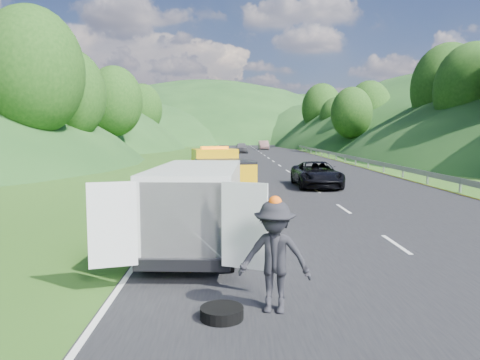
{
  "coord_description": "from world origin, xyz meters",
  "views": [
    {
      "loc": [
        -1.68,
        -14.7,
        3.18
      ],
      "look_at": [
        -1.24,
        3.16,
        1.3
      ],
      "focal_mm": 35.0,
      "sensor_mm": 36.0,
      "label": 1
    }
  ],
  "objects_px": {
    "suitcase": "(149,217)",
    "woman": "(176,233)",
    "tow_truck": "(219,173)",
    "child": "(236,232)",
    "worker": "(274,313)",
    "passing_suv": "(316,187)",
    "spare_tire": "(222,320)",
    "white_van": "(198,203)"
  },
  "relations": [
    {
      "from": "woman",
      "to": "spare_tire",
      "type": "xyz_separation_m",
      "value": [
        1.53,
        -6.82,
        0.0
      ]
    },
    {
      "from": "white_van",
      "to": "spare_tire",
      "type": "bearing_deg",
      "value": -78.12
    },
    {
      "from": "woman",
      "to": "passing_suv",
      "type": "xyz_separation_m",
      "value": [
        6.62,
        11.73,
        0.0
      ]
    },
    {
      "from": "child",
      "to": "suitcase",
      "type": "distance_m",
      "value": 3.2
    },
    {
      "from": "white_van",
      "to": "woman",
      "type": "xyz_separation_m",
      "value": [
        -0.85,
        2.27,
        -1.28
      ]
    },
    {
      "from": "tow_truck",
      "to": "woman",
      "type": "xyz_separation_m",
      "value": [
        -1.21,
        -7.52,
        -1.19
      ]
    },
    {
      "from": "tow_truck",
      "to": "child",
      "type": "bearing_deg",
      "value": -98.12
    },
    {
      "from": "child",
      "to": "worker",
      "type": "height_order",
      "value": "worker"
    },
    {
      "from": "white_van",
      "to": "spare_tire",
      "type": "relative_size",
      "value": 8.83
    },
    {
      "from": "tow_truck",
      "to": "spare_tire",
      "type": "distance_m",
      "value": 14.4
    },
    {
      "from": "suitcase",
      "to": "woman",
      "type": "bearing_deg",
      "value": -51.21
    },
    {
      "from": "white_van",
      "to": "child",
      "type": "relative_size",
      "value": 7.29
    },
    {
      "from": "worker",
      "to": "passing_suv",
      "type": "xyz_separation_m",
      "value": [
        4.17,
        18.25,
        0.0
      ]
    },
    {
      "from": "white_van",
      "to": "passing_suv",
      "type": "xyz_separation_m",
      "value": [
        5.77,
        14.0,
        -1.28
      ]
    },
    {
      "from": "worker",
      "to": "passing_suv",
      "type": "height_order",
      "value": "worker"
    },
    {
      "from": "woman",
      "to": "worker",
      "type": "xyz_separation_m",
      "value": [
        2.45,
        -6.53,
        0.0
      ]
    },
    {
      "from": "tow_truck",
      "to": "spare_tire",
      "type": "bearing_deg",
      "value": -102.03
    },
    {
      "from": "passing_suv",
      "to": "woman",
      "type": "bearing_deg",
      "value": -119.34
    },
    {
      "from": "white_van",
      "to": "suitcase",
      "type": "bearing_deg",
      "value": 121.21
    },
    {
      "from": "passing_suv",
      "to": "tow_truck",
      "type": "bearing_deg",
      "value": -142.08
    },
    {
      "from": "tow_truck",
      "to": "child",
      "type": "xyz_separation_m",
      "value": [
        0.68,
        -7.49,
        -1.19
      ]
    },
    {
      "from": "white_van",
      "to": "worker",
      "type": "height_order",
      "value": "white_van"
    },
    {
      "from": "woman",
      "to": "passing_suv",
      "type": "bearing_deg",
      "value": -51.31
    },
    {
      "from": "spare_tire",
      "to": "passing_suv",
      "type": "height_order",
      "value": "passing_suv"
    },
    {
      "from": "woman",
      "to": "worker",
      "type": "height_order",
      "value": "worker"
    },
    {
      "from": "spare_tire",
      "to": "passing_suv",
      "type": "relative_size",
      "value": 0.14
    },
    {
      "from": "tow_truck",
      "to": "worker",
      "type": "xyz_separation_m",
      "value": [
        1.24,
        -14.05,
        -1.19
      ]
    },
    {
      "from": "tow_truck",
      "to": "suitcase",
      "type": "xyz_separation_m",
      "value": [
        -2.25,
        -6.22,
        -0.93
      ]
    },
    {
      "from": "white_van",
      "to": "spare_tire",
      "type": "xyz_separation_m",
      "value": [
        0.69,
        -4.55,
        -1.28
      ]
    },
    {
      "from": "white_van",
      "to": "suitcase",
      "type": "xyz_separation_m",
      "value": [
        -1.89,
        3.57,
        -1.02
      ]
    },
    {
      "from": "passing_suv",
      "to": "white_van",
      "type": "bearing_deg",
      "value": -112.31
    },
    {
      "from": "woman",
      "to": "spare_tire",
      "type": "bearing_deg",
      "value": 170.8
    },
    {
      "from": "woman",
      "to": "child",
      "type": "relative_size",
      "value": 1.84
    },
    {
      "from": "white_van",
      "to": "child",
      "type": "distance_m",
      "value": 2.84
    },
    {
      "from": "suitcase",
      "to": "worker",
      "type": "bearing_deg",
      "value": -65.95
    },
    {
      "from": "child",
      "to": "passing_suv",
      "type": "relative_size",
      "value": 0.17
    },
    {
      "from": "worker",
      "to": "spare_tire",
      "type": "xyz_separation_m",
      "value": [
        -0.92,
        -0.29,
        0.0
      ]
    },
    {
      "from": "white_van",
      "to": "spare_tire",
      "type": "distance_m",
      "value": 4.78
    },
    {
      "from": "worker",
      "to": "suitcase",
      "type": "relative_size",
      "value": 3.77
    },
    {
      "from": "tow_truck",
      "to": "spare_tire",
      "type": "relative_size",
      "value": 8.08
    },
    {
      "from": "white_van",
      "to": "suitcase",
      "type": "distance_m",
      "value": 4.17
    },
    {
      "from": "spare_tire",
      "to": "child",
      "type": "bearing_deg",
      "value": 87.03
    }
  ]
}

